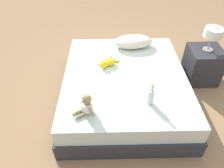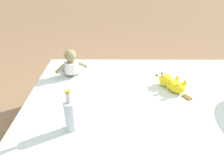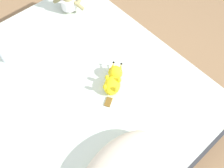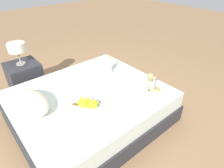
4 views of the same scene
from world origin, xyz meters
name	(u,v)px [view 3 (image 3 of 4)]	position (x,y,z in m)	size (l,w,h in m)	color
ground_plane	(80,113)	(0.00, 0.00, 0.00)	(16.00, 16.00, 0.00)	#93704C
bed	(77,101)	(0.00, 0.00, 0.22)	(1.58, 1.83, 0.45)	#2D2D33
plush_monkey	(69,1)	(-0.44, -0.63, 0.54)	(0.25, 0.27, 0.24)	#8E8456
plush_yellow_creature	(113,80)	(-0.22, 0.17, 0.50)	(0.30, 0.24, 0.10)	yellow
glass_bottle	(2,51)	(0.23, -0.51, 0.55)	(0.07, 0.07, 0.27)	silver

